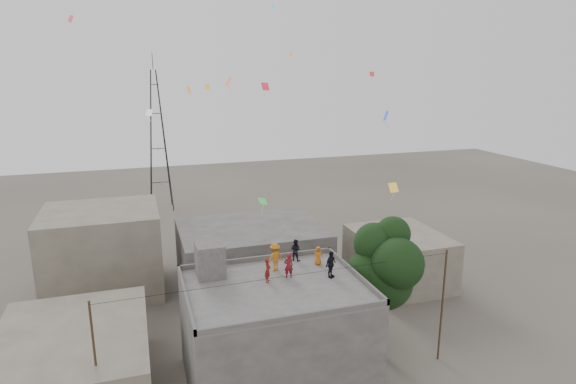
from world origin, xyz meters
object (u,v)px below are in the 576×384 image
stair_head_box (210,260)px  person_dark_adult (331,264)px  tree (386,266)px  person_red_adult (289,266)px  transmission_tower (158,141)px

stair_head_box → person_dark_adult: bearing=-20.2°
tree → person_red_adult: size_ratio=6.09×
tree → person_red_adult: (-6.27, 0.27, 0.74)m
stair_head_box → tree: size_ratio=0.22×
tree → transmission_tower: bearing=106.1°
tree → person_dark_adult: 4.02m
stair_head_box → transmission_tower: 37.46m
stair_head_box → transmission_tower: bearing=91.2°
transmission_tower → person_dark_adult: transmission_tower is taller
transmission_tower → person_dark_adult: 40.59m
tree → person_red_adult: 6.32m
tree → transmission_tower: (-11.37, 39.40, 2.97)m
person_red_adult → person_dark_adult: (2.36, -0.71, 0.06)m
stair_head_box → person_dark_adult: (6.65, -2.44, -0.19)m
transmission_tower → person_dark_adult: bearing=-79.4°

